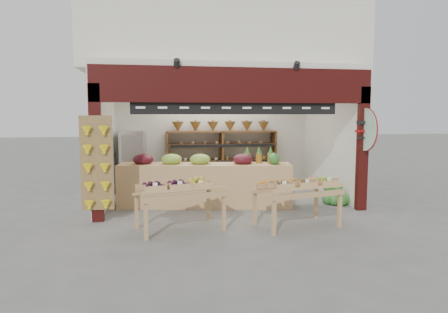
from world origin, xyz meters
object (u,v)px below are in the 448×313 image
back_shelving (221,146)px  display_table_left (174,188)px  refrigerator (133,162)px  cardboard_stack (171,192)px  mid_counter (204,183)px  watermelon_pile (336,196)px  display_table_right (297,186)px

back_shelving → display_table_left: bearing=-111.5°
back_shelving → display_table_left: 4.13m
back_shelving → refrigerator: back_shelving is taller
back_shelving → cardboard_stack: back_shelving is taller
cardboard_stack → mid_counter: (0.72, -0.49, 0.27)m
watermelon_pile → mid_counter: bearing=173.6°
refrigerator → cardboard_stack: size_ratio=1.59×
display_table_right → cardboard_stack: bearing=132.3°
mid_counter → watermelon_pile: 3.07m
display_table_left → watermelon_pile: (3.80, 1.45, -0.58)m
watermelon_pile → display_table_left: bearing=-159.1°
refrigerator → mid_counter: bearing=-44.5°
mid_counter → back_shelving: bearing=70.1°
cardboard_stack → mid_counter: size_ratio=0.26×
back_shelving → mid_counter: size_ratio=0.78×
display_table_right → back_shelving: bearing=100.8°
cardboard_stack → watermelon_pile: 3.85m
refrigerator → watermelon_pile: bearing=-20.8°
mid_counter → display_table_right: bearing=-52.4°
display_table_right → display_table_left: bearing=176.5°
refrigerator → display_table_left: (0.89, -3.77, -0.06)m
display_table_right → mid_counter: bearing=127.6°
refrigerator → display_table_right: bearing=-45.7°
back_shelving → refrigerator: (-2.40, -0.05, -0.37)m
display_table_right → watermelon_pile: bearing=45.8°
refrigerator → watermelon_pile: 5.28m
mid_counter → display_table_right: 2.45m
refrigerator → cardboard_stack: 1.84m
back_shelving → mid_counter: 2.26m
cardboard_stack → display_table_left: display_table_left is taller
back_shelving → refrigerator: size_ratio=1.86×
watermelon_pile → back_shelving: bearing=134.1°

